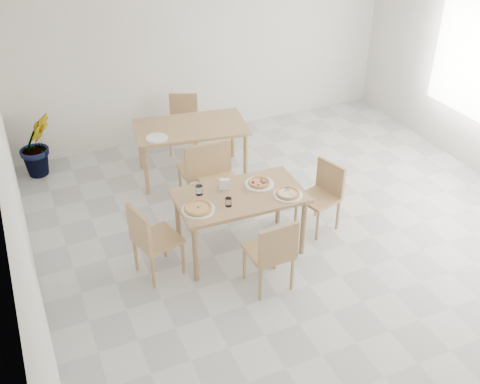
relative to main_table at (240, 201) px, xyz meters
name	(u,v)px	position (x,y,z in m)	size (l,w,h in m)	color
main_table	(240,201)	(0.00, 0.00, 0.00)	(1.43, 0.85, 0.75)	#A27B53
chair_south	(273,251)	(0.03, -0.75, -0.15)	(0.44, 0.44, 0.87)	tan
chair_north	(217,174)	(0.07, 0.84, -0.13)	(0.46, 0.46, 0.91)	tan
chair_west	(150,237)	(-1.04, -0.03, -0.15)	(0.53, 0.53, 0.88)	tan
chair_east	(323,191)	(1.09, 0.03, -0.17)	(0.51, 0.51, 0.84)	tan
plate_margherita	(198,210)	(-0.52, -0.11, 0.10)	(0.35, 0.35, 0.02)	white
plate_mushroom	(288,195)	(0.46, -0.24, 0.10)	(0.32, 0.32, 0.02)	white
plate_pepperoni	(259,184)	(0.28, 0.09, 0.10)	(0.33, 0.33, 0.02)	white
pizza_margherita	(198,208)	(-0.52, -0.11, 0.12)	(0.39, 0.39, 0.03)	#DEBD68
pizza_mushroom	(288,193)	(0.46, -0.24, 0.12)	(0.33, 0.33, 0.03)	#DEBD68
pizza_pepperoni	(259,182)	(0.28, 0.09, 0.12)	(0.26, 0.26, 0.03)	#DEBD68
tumbler_a	(228,202)	(-0.20, -0.15, 0.14)	(0.07, 0.07, 0.09)	white
tumbler_b	(199,190)	(-0.40, 0.18, 0.14)	(0.08, 0.08, 0.11)	white
napkin_holder	(225,185)	(-0.12, 0.15, 0.15)	(0.13, 0.10, 0.13)	silver
fork_a	(220,190)	(-0.17, 0.17, 0.09)	(0.02, 0.19, 0.01)	silver
fork_b	(197,189)	(-0.39, 0.29, 0.09)	(0.01, 0.17, 0.01)	silver
second_table	(191,131)	(0.08, 1.82, 0.01)	(1.60, 1.07, 0.75)	tan
chair_back_s	(200,168)	(-0.07, 1.06, -0.13)	(0.47, 0.47, 0.92)	tan
chair_back_n	(183,119)	(0.24, 2.60, -0.17)	(0.56, 0.56, 0.85)	tan
plate_empty	(157,138)	(-0.44, 1.64, 0.10)	(0.28, 0.28, 0.02)	white
potted_plant	(37,145)	(-1.85, 2.71, -0.21)	(0.50, 0.40, 0.91)	#225D1B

